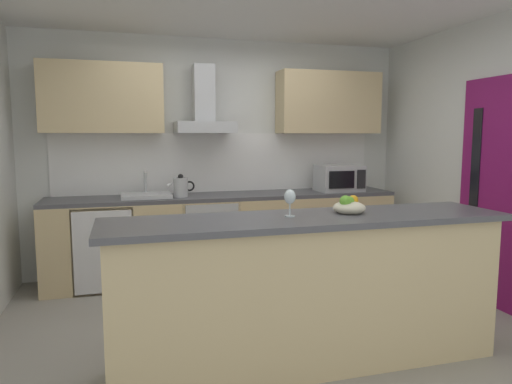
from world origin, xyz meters
TOP-DOWN VIEW (x-y plane):
  - ground at (0.00, 0.00)m, footprint 5.26×4.47m
  - wall_back at (0.00, 1.80)m, footprint 5.26×0.12m
  - wall_right at (2.19, 0.00)m, footprint 0.12×4.47m
  - backsplash_tile at (0.00, 1.72)m, footprint 3.62×0.02m
  - counter_back at (0.00, 1.42)m, footprint 3.75×0.60m
  - counter_island at (0.09, -0.70)m, footprint 2.68×0.64m
  - upper_cabinets at (0.00, 1.57)m, footprint 3.70×0.32m
  - side_door at (2.11, -0.11)m, footprint 0.08×0.85m
  - oven at (-0.22, 1.39)m, footprint 0.60×0.62m
  - refrigerator at (-1.28, 1.39)m, footprint 0.58×0.60m
  - microwave at (1.30, 1.36)m, footprint 0.50×0.38m
  - sink at (-0.85, 1.40)m, footprint 0.50×0.40m
  - kettle at (-0.50, 1.36)m, footprint 0.29×0.15m
  - range_hood at (-0.22, 1.52)m, footprint 0.62×0.45m
  - wine_glass at (-0.04, -0.67)m, footprint 0.08×0.08m
  - fruit_bowl at (0.40, -0.65)m, footprint 0.22×0.22m

SIDE VIEW (x-z plane):
  - ground at x=0.00m, z-range -0.02..0.00m
  - refrigerator at x=-1.28m, z-range 0.00..0.85m
  - counter_back at x=0.00m, z-range 0.00..0.90m
  - oven at x=-0.22m, z-range 0.06..0.86m
  - counter_island at x=0.09m, z-range 0.01..1.02m
  - sink at x=-0.85m, z-range 0.80..1.06m
  - kettle at x=-0.50m, z-range 0.89..1.13m
  - side_door at x=2.11m, z-range 0.00..2.05m
  - microwave at x=1.30m, z-range 0.90..1.20m
  - fruit_bowl at x=0.40m, z-range 0.99..1.12m
  - wine_glass at x=-0.04m, z-range 1.05..1.22m
  - backsplash_tile at x=0.00m, z-range 0.90..1.56m
  - wall_back at x=0.00m, z-range 0.00..2.60m
  - wall_right at x=2.19m, z-range 0.00..2.60m
  - range_hood at x=-0.22m, z-range 1.43..2.15m
  - upper_cabinets at x=0.00m, z-range 1.56..2.26m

